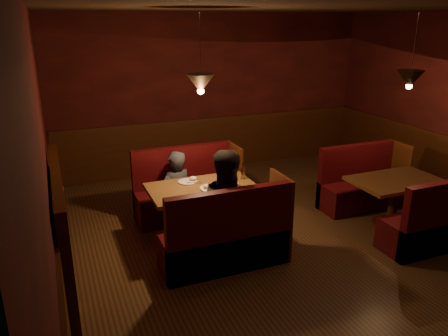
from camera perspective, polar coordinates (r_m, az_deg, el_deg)
name	(u,v)px	position (r m, az deg, el deg)	size (l,w,h in m)	color
room	(296,172)	(5.23, 9.37, -0.58)	(6.02, 7.02, 2.92)	#3F2617
main_table	(204,199)	(5.68, -2.68, -4.01)	(1.37, 0.83, 0.96)	brown
main_bench_far	(187,194)	(6.46, -4.83, -3.46)	(1.51, 0.54, 1.03)	black
main_bench_near	(228,242)	(5.13, 0.48, -9.60)	(1.51, 0.54, 1.03)	black
second_table	(395,191)	(6.50, 21.41, -2.85)	(1.22, 0.78, 0.69)	brown
second_bench_far	(361,187)	(7.09, 17.43, -2.39)	(1.35, 0.50, 0.96)	black
second_bench_near	(436,226)	(6.14, 25.97, -6.83)	(1.35, 0.50, 0.96)	black
diner_a	(175,175)	(6.14, -6.36, -0.96)	(0.51, 0.34, 1.40)	#2C2E37
diner_b	(230,191)	(5.14, 0.83, -3.06)	(0.83, 0.64, 1.70)	black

